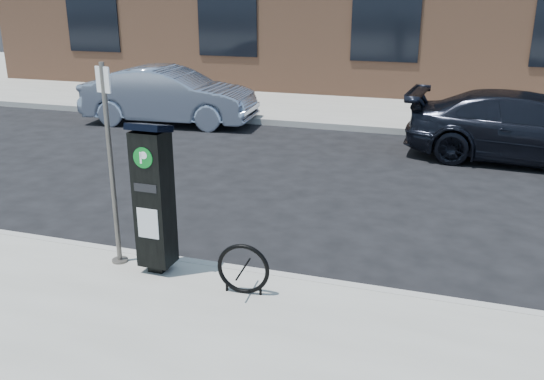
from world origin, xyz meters
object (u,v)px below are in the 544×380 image
at_px(sign_pole, 111,168).
at_px(bike_rack, 243,269).
at_px(car_silver, 169,96).
at_px(car_dark, 528,128).
at_px(parking_kiosk, 154,197).

relative_size(sign_pole, bike_rack, 4.08).
bearing_deg(bike_rack, car_silver, 118.07).
distance_m(bike_rack, car_silver, 9.42).
xyz_separation_m(sign_pole, car_dark, (5.02, 6.74, -0.64)).
height_order(sign_pole, bike_rack, sign_pole).
bearing_deg(parking_kiosk, sign_pole, 175.82).
relative_size(bike_rack, car_silver, 0.13).
xyz_separation_m(parking_kiosk, bike_rack, (1.13, -0.20, -0.62)).
bearing_deg(car_silver, car_dark, -101.92).
bearing_deg(car_silver, parking_kiosk, -158.60).
distance_m(car_silver, car_dark, 8.43).
bearing_deg(car_dark, car_silver, 87.53).
bearing_deg(bike_rack, sign_pole, 167.19).
height_order(parking_kiosk, sign_pole, sign_pole).
bearing_deg(sign_pole, bike_rack, 6.89).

